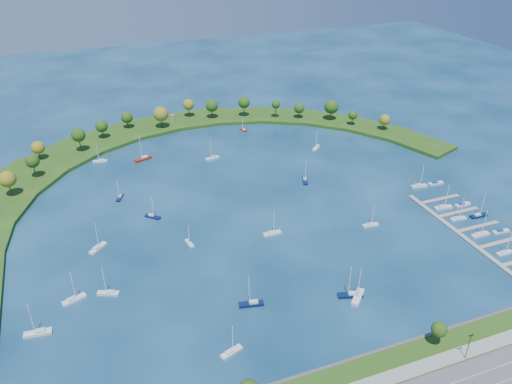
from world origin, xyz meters
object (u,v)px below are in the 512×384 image
object	(u,v)px
moored_boat_17	(358,296)
moored_boat_4	(316,147)
docked_boat_5	(501,231)
moored_boat_0	(120,197)
moored_boat_14	(272,233)
moored_boat_3	(189,242)
docked_boat_7	(479,215)
harbor_tower	(172,118)
moored_boat_10	(153,216)
docked_boat_6	(458,218)
docked_boat_2	(505,252)
moored_boat_5	(38,332)
moored_boat_12	(143,158)
docked_boat_4	(480,234)
moored_boat_7	(251,303)
dock_system	(481,236)
moored_boat_16	(231,351)
moored_boat_18	(74,299)
moored_boat_13	(98,247)
docked_boat_9	(462,205)
moored_boat_8	(370,224)
moored_boat_6	(100,160)
moored_boat_9	(108,292)
docked_boat_8	(443,207)
moored_boat_15	(243,129)
moored_boat_11	(350,294)
docked_boat_10	(419,185)
moored_boat_2	(305,180)

from	to	relation	value
moored_boat_17	moored_boat_4	bearing A→B (deg)	-155.11
docked_boat_5	moored_boat_0	bearing A→B (deg)	154.04
moored_boat_4	moored_boat_14	distance (m)	95.51
moored_boat_3	docked_boat_7	distance (m)	134.16
harbor_tower	moored_boat_10	size ratio (longest dim) A/B	0.42
moored_boat_14	docked_boat_6	distance (m)	87.25
docked_boat_2	moored_boat_3	bearing A→B (deg)	157.36
moored_boat_17	moored_boat_14	bearing A→B (deg)	-119.57
moored_boat_0	moored_boat_5	xyz separation A→B (m)	(-38.63, -83.43, 0.09)
moored_boat_12	docked_boat_4	bearing A→B (deg)	112.08
moored_boat_5	moored_boat_7	bearing A→B (deg)	176.15
dock_system	docked_boat_7	bearing A→B (deg)	51.54
moored_boat_16	moored_boat_18	size ratio (longest dim) A/B	0.90
moored_boat_13	docked_boat_9	bearing A→B (deg)	-52.38
moored_boat_4	docked_boat_7	xyz separation A→B (m)	(35.95, -95.63, 0.02)
harbor_tower	moored_boat_0	bearing A→B (deg)	-118.18
moored_boat_0	moored_boat_4	xyz separation A→B (m)	(117.88, 18.44, 0.04)
moored_boat_5	moored_boat_12	size ratio (longest dim) A/B	0.90
dock_system	docked_boat_4	distance (m)	0.95
moored_boat_0	moored_boat_8	size ratio (longest dim) A/B	0.94
moored_boat_16	docked_boat_9	bearing A→B (deg)	0.92
moored_boat_8	docked_boat_5	bearing A→B (deg)	-21.05
moored_boat_6	moored_boat_10	world-z (taller)	moored_boat_6
moored_boat_17	docked_boat_7	world-z (taller)	moored_boat_17
moored_boat_6	moored_boat_17	bearing A→B (deg)	127.33
moored_boat_9	docked_boat_8	size ratio (longest dim) A/B	0.92
moored_boat_16	moored_boat_18	distance (m)	64.01
moored_boat_4	moored_boat_9	world-z (taller)	moored_boat_9
harbor_tower	moored_boat_6	bearing A→B (deg)	-141.35
moored_boat_15	docked_boat_5	distance (m)	165.74
moored_boat_10	moored_boat_9	bearing A→B (deg)	-74.81
moored_boat_9	moored_boat_16	xyz separation A→B (m)	(33.72, -43.65, -0.01)
moored_boat_3	docked_boat_7	world-z (taller)	docked_boat_7
moored_boat_11	moored_boat_13	bearing A→B (deg)	-20.22
moored_boat_4	moored_boat_18	world-z (taller)	moored_boat_18
docked_boat_7	docked_boat_8	distance (m)	15.97
moored_boat_8	docked_boat_10	world-z (taller)	docked_boat_10
moored_boat_12	docked_boat_2	size ratio (longest dim) A/B	1.35
docked_boat_10	harbor_tower	bearing A→B (deg)	136.15
moored_boat_10	moored_boat_13	world-z (taller)	moored_boat_13
moored_boat_5	moored_boat_3	bearing A→B (deg)	-145.75
docked_boat_2	docked_boat_7	bearing A→B (deg)	70.13
moored_boat_17	docked_boat_9	distance (m)	90.98
moored_boat_0	docked_boat_4	xyz separation A→B (m)	(143.33, -89.94, 0.07)
moored_boat_7	docked_boat_4	size ratio (longest dim) A/B	1.04
moored_boat_11	docked_boat_4	bearing A→B (deg)	-151.87
moored_boat_10	moored_boat_16	world-z (taller)	moored_boat_16
moored_boat_7	docked_boat_9	size ratio (longest dim) A/B	1.57
moored_boat_3	docked_boat_5	world-z (taller)	moored_boat_3
moored_boat_2	docked_boat_10	size ratio (longest dim) A/B	0.99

